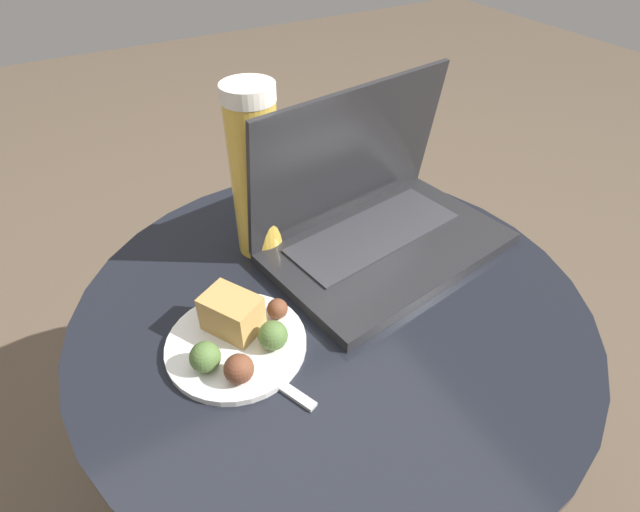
# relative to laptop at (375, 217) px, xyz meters

# --- Properties ---
(ground_plane) EXTENTS (6.00, 6.00, 0.00)m
(ground_plane) POSITION_rel_laptop_xyz_m (-0.12, -0.08, -0.54)
(ground_plane) COLOR brown
(table) EXTENTS (0.69, 0.69, 0.50)m
(table) POSITION_rel_laptop_xyz_m (-0.12, -0.08, -0.20)
(table) COLOR black
(table) RESTS_ON ground_plane
(laptop) EXTENTS (0.38, 0.27, 0.23)m
(laptop) POSITION_rel_laptop_xyz_m (0.00, 0.00, 0.00)
(laptop) COLOR #232326
(laptop) RESTS_ON table
(beer_glass) EXTENTS (0.07, 0.07, 0.26)m
(beer_glass) POSITION_rel_laptop_xyz_m (-0.15, 0.08, 0.08)
(beer_glass) COLOR gold
(beer_glass) RESTS_ON table
(snack_plate) EXTENTS (0.17, 0.17, 0.06)m
(snack_plate) POSITION_rel_laptop_xyz_m (-0.26, -0.09, -0.03)
(snack_plate) COLOR silver
(snack_plate) RESTS_ON table
(fork) EXTENTS (0.09, 0.18, 0.01)m
(fork) POSITION_rel_laptop_xyz_m (-0.27, -0.11, -0.05)
(fork) COLOR silver
(fork) RESTS_ON table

